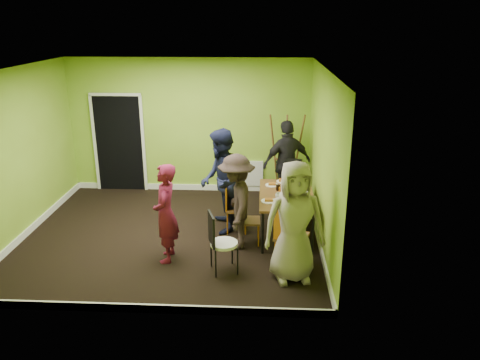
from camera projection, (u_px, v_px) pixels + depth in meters
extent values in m
plane|color=black|center=(172.00, 235.00, 8.06)|extent=(5.00, 5.00, 0.00)
cube|color=#81A72B|center=(189.00, 126.00, 9.72)|extent=(5.00, 0.04, 2.80)
cube|color=#81A72B|center=(131.00, 211.00, 5.48)|extent=(5.00, 0.04, 2.80)
cube|color=#81A72B|center=(18.00, 155.00, 7.72)|extent=(0.04, 4.50, 2.80)
cube|color=#81A72B|center=(323.00, 159.00, 7.48)|extent=(0.04, 4.50, 2.80)
cube|color=white|center=(164.00, 69.00, 7.14)|extent=(5.00, 4.50, 0.04)
cube|color=black|center=(119.00, 144.00, 9.89)|extent=(1.00, 0.05, 2.04)
cube|color=white|center=(251.00, 173.00, 9.96)|extent=(0.50, 0.04, 0.55)
cylinder|color=black|center=(263.00, 233.00, 7.32)|extent=(0.04, 0.04, 0.71)
cylinder|color=black|center=(313.00, 234.00, 7.29)|extent=(0.04, 0.04, 0.71)
cylinder|color=black|center=(263.00, 200.00, 8.62)|extent=(0.04, 0.04, 0.71)
cylinder|color=black|center=(305.00, 201.00, 8.59)|extent=(0.04, 0.04, 0.71)
cube|color=brown|center=(286.00, 195.00, 7.83)|extent=(0.90, 1.50, 0.04)
cylinder|color=#C96C12|center=(228.00, 216.00, 8.31)|extent=(0.02, 0.02, 0.41)
cylinder|color=#C96C12|center=(227.00, 223.00, 8.02)|extent=(0.02, 0.02, 0.41)
cylinder|color=#C96C12|center=(246.00, 216.00, 8.30)|extent=(0.02, 0.02, 0.41)
cylinder|color=#C96C12|center=(245.00, 224.00, 8.01)|extent=(0.02, 0.02, 0.41)
cube|color=brown|center=(237.00, 209.00, 8.09)|extent=(0.38, 0.38, 0.04)
cube|color=#C96C12|center=(227.00, 196.00, 8.01)|extent=(0.04, 0.35, 0.46)
cylinder|color=#C96C12|center=(241.00, 228.00, 7.87)|extent=(0.02, 0.02, 0.39)
cylinder|color=#C96C12|center=(240.00, 236.00, 7.59)|extent=(0.02, 0.02, 0.39)
cylinder|color=#C96C12|center=(258.00, 228.00, 7.87)|extent=(0.02, 0.02, 0.39)
cylinder|color=#C96C12|center=(259.00, 236.00, 7.59)|extent=(0.02, 0.02, 0.39)
cube|color=brown|center=(249.00, 221.00, 7.67)|extent=(0.36, 0.36, 0.03)
cube|color=#C96C12|center=(239.00, 207.00, 7.59)|extent=(0.04, 0.33, 0.44)
cylinder|color=#C96C12|center=(297.00, 198.00, 9.09)|extent=(0.03, 0.03, 0.44)
cylinder|color=#C96C12|center=(281.00, 196.00, 9.21)|extent=(0.03, 0.03, 0.44)
cylinder|color=#C96C12|center=(292.00, 204.00, 8.80)|extent=(0.03, 0.03, 0.44)
cylinder|color=#C96C12|center=(275.00, 202.00, 8.93)|extent=(0.03, 0.03, 0.44)
cube|color=brown|center=(287.00, 189.00, 8.94)|extent=(0.50, 0.50, 0.04)
cube|color=#C96C12|center=(290.00, 174.00, 9.01)|extent=(0.36, 0.15, 0.49)
cylinder|color=#C96C12|center=(275.00, 254.00, 6.89)|extent=(0.03, 0.03, 0.49)
cylinder|color=#C96C12|center=(299.00, 259.00, 6.75)|extent=(0.03, 0.03, 0.49)
cylinder|color=#C96C12|center=(283.00, 244.00, 7.21)|extent=(0.03, 0.03, 0.49)
cylinder|color=#C96C12|center=(306.00, 248.00, 7.07)|extent=(0.03, 0.03, 0.49)
cube|color=brown|center=(292.00, 237.00, 6.90)|extent=(0.56, 0.56, 0.04)
cube|color=#C96C12|center=(288.00, 224.00, 6.62)|extent=(0.40, 0.18, 0.54)
cylinder|color=black|center=(211.00, 254.00, 6.98)|extent=(0.02, 0.02, 0.43)
cylinder|color=black|center=(216.00, 264.00, 6.68)|extent=(0.02, 0.02, 0.43)
cylinder|color=black|center=(232.00, 251.00, 7.06)|extent=(0.02, 0.02, 0.43)
cylinder|color=black|center=(238.00, 261.00, 6.76)|extent=(0.02, 0.02, 0.43)
cylinder|color=white|center=(224.00, 244.00, 6.79)|extent=(0.40, 0.40, 0.05)
cube|color=black|center=(211.00, 230.00, 6.67)|extent=(0.14, 0.35, 0.48)
cylinder|color=brown|center=(275.00, 156.00, 9.51)|extent=(0.25, 0.41, 1.78)
cylinder|color=brown|center=(297.00, 156.00, 9.49)|extent=(0.25, 0.41, 1.78)
cylinder|color=brown|center=(286.00, 160.00, 9.26)|extent=(0.04, 0.40, 1.73)
cube|color=brown|center=(286.00, 159.00, 9.47)|extent=(0.48, 0.04, 0.04)
cylinder|color=white|center=(272.00, 185.00, 8.23)|extent=(0.24, 0.24, 0.01)
cylinder|color=white|center=(269.00, 201.00, 7.51)|extent=(0.25, 0.25, 0.01)
cylinder|color=white|center=(283.00, 181.00, 8.41)|extent=(0.22, 0.22, 0.01)
cylinder|color=white|center=(289.00, 206.00, 7.32)|extent=(0.24, 0.24, 0.01)
cylinder|color=white|center=(303.00, 191.00, 7.96)|extent=(0.21, 0.21, 0.01)
cylinder|color=white|center=(298.00, 197.00, 7.67)|extent=(0.26, 0.26, 0.01)
cylinder|color=white|center=(283.00, 186.00, 7.87)|extent=(0.07, 0.07, 0.23)
cylinder|color=#1649AA|center=(302.00, 194.00, 7.54)|extent=(0.08, 0.08, 0.21)
cylinder|color=#C96C12|center=(280.00, 189.00, 7.93)|extent=(0.04, 0.04, 0.07)
cylinder|color=black|center=(278.00, 188.00, 7.98)|extent=(0.07, 0.07, 0.10)
cylinder|color=black|center=(293.00, 184.00, 8.16)|extent=(0.07, 0.07, 0.10)
cylinder|color=black|center=(292.00, 201.00, 7.41)|extent=(0.06, 0.06, 0.09)
imported|color=white|center=(279.00, 196.00, 7.60)|extent=(0.12, 0.12, 0.10)
imported|color=white|center=(293.00, 191.00, 7.81)|extent=(0.11, 0.11, 0.10)
imported|color=maroon|center=(166.00, 213.00, 7.02)|extent=(0.40, 0.58, 1.54)
imported|color=#151835|center=(221.00, 181.00, 7.97)|extent=(0.81, 0.97, 1.81)
imported|color=black|center=(236.00, 202.00, 7.41)|extent=(0.67, 1.06, 1.56)
imported|color=black|center=(287.00, 163.00, 9.13)|extent=(1.08, 0.77, 1.70)
imported|color=gray|center=(294.00, 222.00, 6.45)|extent=(0.94, 0.70, 1.75)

